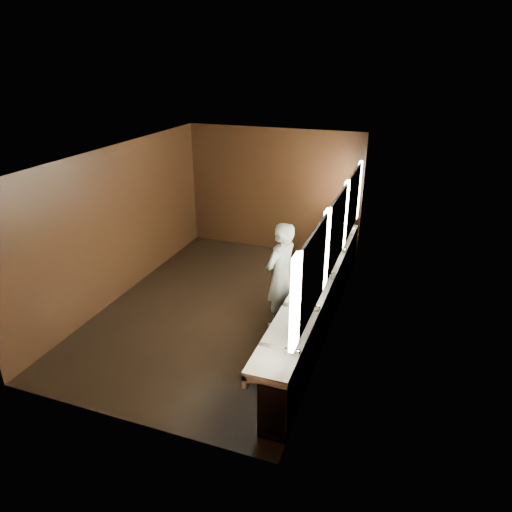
% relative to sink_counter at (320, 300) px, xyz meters
% --- Properties ---
extents(floor, '(6.00, 6.00, 0.00)m').
position_rel_sink_counter_xyz_m(floor, '(-1.79, 0.00, -0.50)').
color(floor, black).
rests_on(floor, ground).
extents(ceiling, '(4.00, 6.00, 0.02)m').
position_rel_sink_counter_xyz_m(ceiling, '(-1.79, 0.00, 2.30)').
color(ceiling, '#2D2D2B').
rests_on(ceiling, wall_back).
extents(wall_back, '(4.00, 0.02, 2.80)m').
position_rel_sink_counter_xyz_m(wall_back, '(-1.79, 3.00, 0.90)').
color(wall_back, black).
rests_on(wall_back, floor).
extents(wall_front, '(4.00, 0.02, 2.80)m').
position_rel_sink_counter_xyz_m(wall_front, '(-1.79, -3.00, 0.90)').
color(wall_front, black).
rests_on(wall_front, floor).
extents(wall_left, '(0.02, 6.00, 2.80)m').
position_rel_sink_counter_xyz_m(wall_left, '(-3.79, 0.00, 0.90)').
color(wall_left, black).
rests_on(wall_left, floor).
extents(wall_right, '(0.02, 6.00, 2.80)m').
position_rel_sink_counter_xyz_m(wall_right, '(0.21, 0.00, 0.90)').
color(wall_right, black).
rests_on(wall_right, floor).
extents(sink_counter, '(0.55, 5.40, 1.01)m').
position_rel_sink_counter_xyz_m(sink_counter, '(0.00, 0.00, 0.00)').
color(sink_counter, black).
rests_on(sink_counter, floor).
extents(mirror_band, '(0.06, 5.03, 1.15)m').
position_rel_sink_counter_xyz_m(mirror_band, '(0.19, -0.00, 1.25)').
color(mirror_band, white).
rests_on(mirror_band, wall_right).
extents(person, '(0.65, 0.78, 1.83)m').
position_rel_sink_counter_xyz_m(person, '(-0.64, -0.19, 0.42)').
color(person, '#85A9C7').
rests_on(person, floor).
extents(trash_bin, '(0.42, 0.42, 0.54)m').
position_rel_sink_counter_xyz_m(trash_bin, '(-0.22, -1.39, -0.23)').
color(trash_bin, black).
rests_on(trash_bin, floor).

